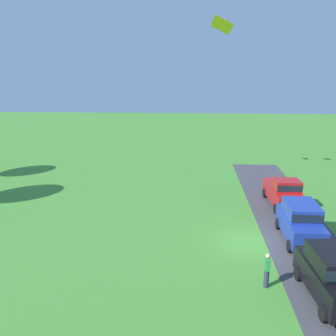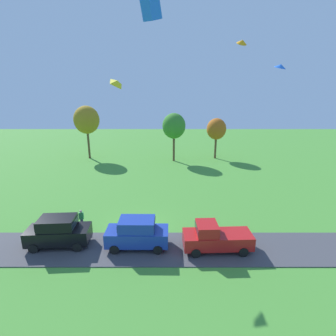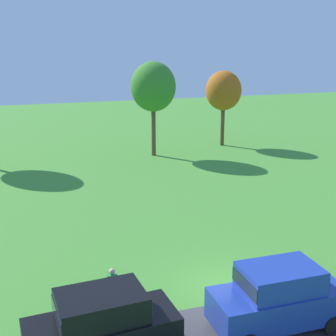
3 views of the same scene
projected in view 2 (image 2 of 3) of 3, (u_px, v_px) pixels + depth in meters
name	position (u px, v px, depth m)	size (l,w,h in m)	color
ground_plane	(138.00, 228.00, 22.51)	(120.00, 120.00, 0.00)	#478E33
pavement_strip	(133.00, 248.00, 19.63)	(36.00, 4.40, 0.06)	#424247
car_suv_far_end	(59.00, 230.00, 19.66)	(4.71, 2.28, 2.28)	black
car_suv_by_flagpole	(138.00, 232.00, 19.43)	(4.62, 2.08, 2.28)	#1E389E
car_pickup_mid_row	(215.00, 237.00, 19.13)	(5.08, 2.21, 2.14)	red
person_beside_suv	(82.00, 219.00, 22.30)	(0.36, 0.24, 1.71)	#2D334C
tree_center_back	(87.00, 120.00, 43.99)	(4.25, 4.25, 8.97)	brown
tree_lone_near	(174.00, 126.00, 42.42)	(3.75, 3.75, 7.91)	brown
tree_right_of_center	(217.00, 129.00, 44.34)	(3.27, 3.27, 6.91)	brown
kite_box_over_trees	(151.00, 9.00, 18.26)	(0.98, 0.98, 1.37)	blue
kite_diamond_high_right	(118.00, 83.00, 21.15)	(0.91, 1.06, 0.34)	yellow
kite_delta_topmost	(243.00, 42.00, 23.89)	(0.95, 0.95, 0.35)	orange
kite_delta_trailing_tail	(281.00, 66.00, 20.06)	(0.93, 0.93, 0.28)	blue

